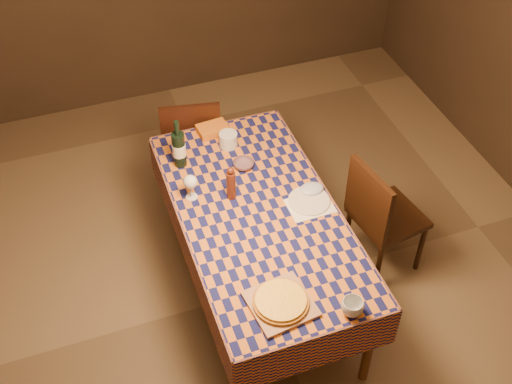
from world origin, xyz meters
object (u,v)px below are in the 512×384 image
Objects in this scene: pizza at (281,301)px; chair_far at (192,141)px; bowl at (244,164)px; chair_right at (380,214)px; white_plate at (309,201)px; dining_table at (259,221)px; cutting_board at (281,304)px; wine_bottle at (179,149)px.

chair_far reaches higher than pizza.
bowl is 0.95m from chair_right.
bowl reaches higher than white_plate.
dining_table is at bearing 177.48° from white_plate.
bowl reaches higher than cutting_board.
wine_bottle is at bearing 119.37° from dining_table.
dining_table is 1.98× the size of chair_far.
bowl is 0.39× the size of wine_bottle.
bowl reaches higher than dining_table.
white_plate is at bearing -2.52° from dining_table.
white_plate is 0.56m from chair_right.
wine_bottle is 1.37m from chair_right.
pizza reaches higher than cutting_board.
white_plate is at bearing -67.21° from chair_far.
dining_table is 0.71m from wine_bottle.
chair_right is at bearing 33.34° from cutting_board.
pizza is at bearing 97.13° from cutting_board.
cutting_board is 0.34× the size of chair_far.
chair_right reaches higher than white_plate.
chair_far is (-0.46, 1.09, -0.25)m from white_plate.
chair_right is (0.50, -0.04, -0.25)m from white_plate.
bowl is 0.15× the size of chair_far.
pizza is at bearing -89.41° from chair_far.
chair_far is (-0.02, 1.75, -0.26)m from cutting_board.
chair_right reaches higher than bowl.
wine_bottle is 1.36× the size of white_plate.
pizza is (-0.00, 0.00, 0.02)m from cutting_board.
dining_table is at bearing 79.95° from pizza.
pizza is at bearing -123.86° from white_plate.
wine_bottle reaches higher than white_plate.
chair_right reaches higher than cutting_board.
wine_bottle reaches higher than pizza.
white_plate is at bearing -42.68° from wine_bottle.
pizza is 0.79m from white_plate.
white_plate is 1.21m from chair_far.
wine_bottle is 0.65m from chair_far.
wine_bottle reaches higher than cutting_board.
cutting_board is at bearing -89.41° from chair_far.
white_plate is (0.44, 0.66, -0.03)m from pizza.
white_plate is 0.28× the size of chair_far.
cutting_board is at bearing -82.87° from pizza.
white_plate is (0.65, -0.60, -0.12)m from wine_bottle.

